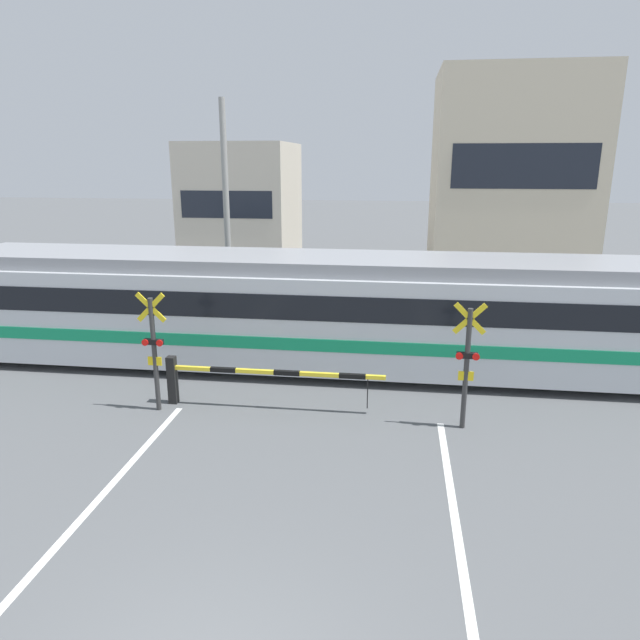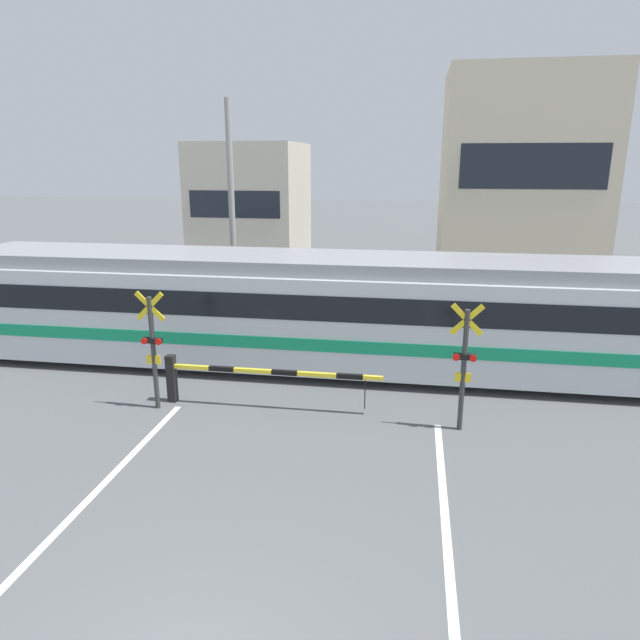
{
  "view_description": "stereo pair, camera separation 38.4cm",
  "coord_description": "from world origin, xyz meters",
  "views": [
    {
      "loc": [
        1.9,
        -4.37,
        5.55
      ],
      "look_at": [
        0.0,
        9.62,
        1.6
      ],
      "focal_mm": 32.0,
      "sensor_mm": 36.0,
      "label": 1
    },
    {
      "loc": [
        2.28,
        -4.32,
        5.55
      ],
      "look_at": [
        0.0,
        9.62,
        1.6
      ],
      "focal_mm": 32.0,
      "sensor_mm": 36.0,
      "label": 2
    }
  ],
  "objects": [
    {
      "name": "building_right_of_street",
      "position": [
        7.3,
        25.34,
        4.84
      ],
      "size": [
        7.43,
        5.92,
        9.68
      ],
      "color": "beige",
      "rests_on": "ground_plane"
    },
    {
      "name": "road_stripe_left",
      "position": [
        -2.98,
        1.64,
        0.0
      ],
      "size": [
        0.14,
        11.28,
        0.01
      ],
      "color": "white",
      "rests_on": "ground_plane"
    },
    {
      "name": "crossing_signal_right",
      "position": [
        3.43,
        7.16,
        1.53
      ],
      "size": [
        0.68,
        0.15,
        2.78
      ],
      "color": "#333333",
      "rests_on": "ground_plane"
    },
    {
      "name": "crossing_barrier_far",
      "position": [
        1.77,
        13.1,
        0.76
      ],
      "size": [
        5.09,
        0.2,
        1.15
      ],
      "color": "black",
      "rests_on": "ground_plane"
    },
    {
      "name": "rail_track_near",
      "position": [
        0.0,
        9.8,
        0.04
      ],
      "size": [
        50.0,
        0.1,
        0.08
      ],
      "color": "#6B6051",
      "rests_on": "ground_plane"
    },
    {
      "name": "building_left_of_street",
      "position": [
        -6.24,
        25.34,
        3.22
      ],
      "size": [
        5.33,
        5.92,
        6.45
      ],
      "color": "beige",
      "rests_on": "ground_plane"
    },
    {
      "name": "rail_track_far",
      "position": [
        0.0,
        11.23,
        0.04
      ],
      "size": [
        50.0,
        0.1,
        0.08
      ],
      "color": "#6B6051",
      "rests_on": "ground_plane"
    },
    {
      "name": "crossing_barrier_near",
      "position": [
        -1.77,
        7.58,
        0.76
      ],
      "size": [
        5.09,
        0.2,
        1.15
      ],
      "color": "black",
      "rests_on": "ground_plane"
    },
    {
      "name": "utility_pole_streetside",
      "position": [
        -4.18,
        15.6,
        3.82
      ],
      "size": [
        0.22,
        0.22,
        7.64
      ],
      "color": "gray",
      "rests_on": "ground_plane"
    },
    {
      "name": "pedestrian",
      "position": [
        -0.51,
        16.87,
        0.9
      ],
      "size": [
        0.38,
        0.22,
        1.58
      ],
      "color": "#33384C",
      "rests_on": "ground_plane"
    },
    {
      "name": "road_stripe_right",
      "position": [
        2.98,
        1.64,
        0.0
      ],
      "size": [
        0.14,
        11.28,
        0.01
      ],
      "color": "white",
      "rests_on": "ground_plane"
    },
    {
      "name": "commuter_train",
      "position": [
        -0.21,
        10.51,
        1.67
      ],
      "size": [
        20.13,
        3.04,
        3.11
      ],
      "color": "silver",
      "rests_on": "ground_plane"
    },
    {
      "name": "crossing_signal_left",
      "position": [
        -3.43,
        7.16,
        1.53
      ],
      "size": [
        0.68,
        0.15,
        2.78
      ],
      "color": "#333333",
      "rests_on": "ground_plane"
    }
  ]
}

